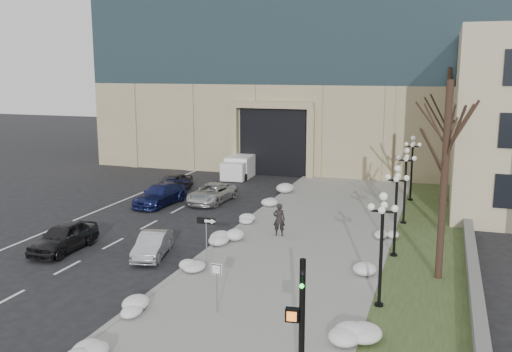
{
  "coord_description": "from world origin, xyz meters",
  "views": [
    {
      "loc": [
        10.42,
        -15.93,
        9.51
      ],
      "look_at": [
        0.47,
        13.88,
        3.5
      ],
      "focal_mm": 40.0,
      "sensor_mm": 36.0,
      "label": 1
    }
  ],
  "objects_px": {
    "box_truck": "(241,166)",
    "lamppost_b": "(396,199)",
    "lamppost_a": "(382,234)",
    "car_d": "(212,193)",
    "one_way_sign": "(209,227)",
    "keep_sign": "(217,277)",
    "car_e": "(172,183)",
    "pedestrian": "(279,219)",
    "traffic_signal": "(300,334)",
    "lamppost_c": "(406,176)",
    "car_b": "(152,245)",
    "car_a": "(64,237)",
    "lamppost_d": "(412,159)",
    "car_c": "(160,195)"
  },
  "relations": [
    {
      "from": "box_truck",
      "to": "lamppost_b",
      "type": "height_order",
      "value": "lamppost_b"
    },
    {
      "from": "car_b",
      "to": "pedestrian",
      "type": "distance_m",
      "value": 7.39
    },
    {
      "from": "car_a",
      "to": "keep_sign",
      "type": "xyz_separation_m",
      "value": [
        10.64,
        -4.79,
        0.79
      ]
    },
    {
      "from": "one_way_sign",
      "to": "lamppost_b",
      "type": "bearing_deg",
      "value": 27.32
    },
    {
      "from": "car_a",
      "to": "car_d",
      "type": "xyz_separation_m",
      "value": [
        3.12,
        12.56,
        -0.08
      ]
    },
    {
      "from": "car_a",
      "to": "car_c",
      "type": "bearing_deg",
      "value": 90.33
    },
    {
      "from": "car_d",
      "to": "lamppost_b",
      "type": "height_order",
      "value": "lamppost_b"
    },
    {
      "from": "keep_sign",
      "to": "traffic_signal",
      "type": "xyz_separation_m",
      "value": [
        4.52,
        -4.85,
        0.63
      ]
    },
    {
      "from": "traffic_signal",
      "to": "car_c",
      "type": "bearing_deg",
      "value": 120.07
    },
    {
      "from": "one_way_sign",
      "to": "lamppost_d",
      "type": "bearing_deg",
      "value": 62.79
    },
    {
      "from": "car_d",
      "to": "pedestrian",
      "type": "relative_size",
      "value": 2.57
    },
    {
      "from": "lamppost_c",
      "to": "car_b",
      "type": "bearing_deg",
      "value": -138.72
    },
    {
      "from": "box_truck",
      "to": "keep_sign",
      "type": "bearing_deg",
      "value": -75.26
    },
    {
      "from": "car_d",
      "to": "lamppost_a",
      "type": "relative_size",
      "value": 1.01
    },
    {
      "from": "car_e",
      "to": "lamppost_a",
      "type": "distance_m",
      "value": 24.7
    },
    {
      "from": "lamppost_b",
      "to": "pedestrian",
      "type": "bearing_deg",
      "value": 166.92
    },
    {
      "from": "lamppost_d",
      "to": "pedestrian",
      "type": "bearing_deg",
      "value": -119.49
    },
    {
      "from": "car_e",
      "to": "box_truck",
      "type": "xyz_separation_m",
      "value": [
        2.93,
        7.71,
        0.2
      ]
    },
    {
      "from": "lamppost_c",
      "to": "car_a",
      "type": "bearing_deg",
      "value": -146.69
    },
    {
      "from": "car_b",
      "to": "keep_sign",
      "type": "xyz_separation_m",
      "value": [
        5.77,
        -5.42,
        0.93
      ]
    },
    {
      "from": "pedestrian",
      "to": "lamppost_d",
      "type": "xyz_separation_m",
      "value": [
        6.5,
        11.49,
        2.02
      ]
    },
    {
      "from": "lamppost_a",
      "to": "car_a",
      "type": "bearing_deg",
      "value": 172.7
    },
    {
      "from": "box_truck",
      "to": "lamppost_d",
      "type": "bearing_deg",
      "value": -22.69
    },
    {
      "from": "one_way_sign",
      "to": "lamppost_d",
      "type": "height_order",
      "value": "lamppost_d"
    },
    {
      "from": "car_b",
      "to": "car_d",
      "type": "bearing_deg",
      "value": 84.71
    },
    {
      "from": "one_way_sign",
      "to": "keep_sign",
      "type": "xyz_separation_m",
      "value": [
        2.22,
        -4.51,
        -0.58
      ]
    },
    {
      "from": "pedestrian",
      "to": "box_truck",
      "type": "height_order",
      "value": "pedestrian"
    },
    {
      "from": "car_d",
      "to": "lamppost_d",
      "type": "height_order",
      "value": "lamppost_d"
    },
    {
      "from": "box_truck",
      "to": "lamppost_a",
      "type": "relative_size",
      "value": 1.26
    },
    {
      "from": "lamppost_a",
      "to": "lamppost_d",
      "type": "bearing_deg",
      "value": 90.0
    },
    {
      "from": "lamppost_c",
      "to": "car_c",
      "type": "bearing_deg",
      "value": -179.69
    },
    {
      "from": "car_c",
      "to": "lamppost_c",
      "type": "bearing_deg",
      "value": 6.34
    },
    {
      "from": "car_c",
      "to": "car_d",
      "type": "bearing_deg",
      "value": 35.19
    },
    {
      "from": "car_e",
      "to": "lamppost_c",
      "type": "bearing_deg",
      "value": -4.41
    },
    {
      "from": "keep_sign",
      "to": "car_e",
      "type": "bearing_deg",
      "value": 121.01
    },
    {
      "from": "car_e",
      "to": "traffic_signal",
      "type": "xyz_separation_m",
      "value": [
        16.37,
        -24.53,
        1.48
      ]
    },
    {
      "from": "car_e",
      "to": "pedestrian",
      "type": "xyz_separation_m",
      "value": [
        11.26,
        -9.0,
        0.35
      ]
    },
    {
      "from": "lamppost_a",
      "to": "lamppost_b",
      "type": "height_order",
      "value": "same"
    },
    {
      "from": "keep_sign",
      "to": "lamppost_b",
      "type": "relative_size",
      "value": 0.44
    },
    {
      "from": "box_truck",
      "to": "lamppost_b",
      "type": "relative_size",
      "value": 1.26
    },
    {
      "from": "car_d",
      "to": "keep_sign",
      "type": "bearing_deg",
      "value": -62.5
    },
    {
      "from": "car_b",
      "to": "one_way_sign",
      "type": "bearing_deg",
      "value": -28.03
    },
    {
      "from": "traffic_signal",
      "to": "lamppost_a",
      "type": "relative_size",
      "value": 0.92
    },
    {
      "from": "lamppost_c",
      "to": "lamppost_b",
      "type": "bearing_deg",
      "value": -90.0
    },
    {
      "from": "lamppost_a",
      "to": "car_d",
      "type": "bearing_deg",
      "value": 132.44
    },
    {
      "from": "traffic_signal",
      "to": "lamppost_c",
      "type": "bearing_deg",
      "value": 79.52
    },
    {
      "from": "car_a",
      "to": "lamppost_d",
      "type": "distance_m",
      "value": 24.11
    },
    {
      "from": "car_e",
      "to": "traffic_signal",
      "type": "relative_size",
      "value": 0.94
    },
    {
      "from": "pedestrian",
      "to": "traffic_signal",
      "type": "distance_m",
      "value": 16.39
    },
    {
      "from": "car_e",
      "to": "keep_sign",
      "type": "distance_m",
      "value": 22.98
    }
  ]
}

